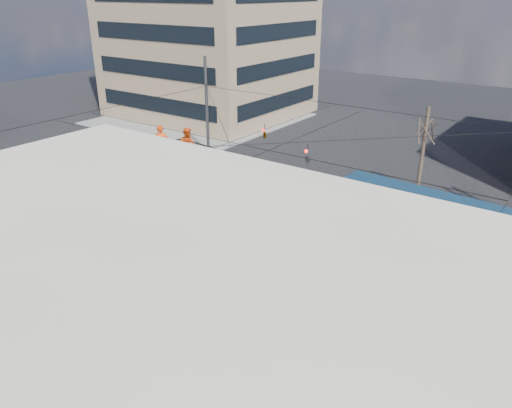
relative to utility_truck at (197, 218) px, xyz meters
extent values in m
plane|color=black|center=(1.46, 0.99, -2.10)|extent=(120.00, 120.00, 0.00)
cube|color=slate|center=(-19.54, 21.99, -2.04)|extent=(18.00, 18.00, 0.12)
cube|color=black|center=(-20.54, 16.99, 0.23)|extent=(15.30, 0.12, 1.50)
cube|color=black|center=(-11.54, 24.99, 0.23)|extent=(0.12, 13.60, 1.50)
cube|color=black|center=(-20.54, 16.99, 3.56)|extent=(15.30, 0.12, 1.50)
cube|color=black|center=(-11.54, 24.99, 3.56)|extent=(0.12, 13.60, 1.50)
cube|color=black|center=(-20.54, 16.99, 6.90)|extent=(15.30, 0.12, 1.50)
cube|color=black|center=(-11.54, 24.99, 6.90)|extent=(0.12, 13.60, 1.50)
cylinder|color=#2D2D30|center=(-10.54, 12.99, 1.90)|extent=(0.24, 0.24, 8.00)
cylinder|color=black|center=(1.46, 12.99, 3.60)|extent=(24.00, 0.03, 0.03)
cylinder|color=black|center=(-10.54, 0.99, 3.60)|extent=(0.03, 24.00, 0.03)
cylinder|color=black|center=(13.46, 0.99, 3.60)|extent=(0.03, 24.00, 0.03)
cylinder|color=black|center=(1.46, 0.99, 3.80)|extent=(24.02, 24.02, 0.03)
cylinder|color=black|center=(1.46, 0.99, 3.80)|extent=(24.02, 24.02, 0.03)
cylinder|color=black|center=(1.46, -0.21, 3.50)|extent=(24.00, 0.03, 0.03)
cylinder|color=black|center=(1.46, 2.19, 3.50)|extent=(24.00, 0.03, 0.03)
cylinder|color=black|center=(0.26, 0.99, 3.40)|extent=(0.03, 24.00, 0.03)
cylinder|color=black|center=(2.66, 0.99, 3.40)|extent=(0.03, 24.00, 0.03)
imported|color=black|center=(3.96, 3.99, 3.00)|extent=(0.16, 0.20, 1.00)
imported|color=black|center=(-0.04, 5.99, 3.25)|extent=(0.26, 1.24, 0.50)
cylinder|color=#382B21|center=(6.46, 14.49, 0.90)|extent=(0.24, 0.24, 6.00)
cube|color=black|center=(-0.18, 0.01, -1.55)|extent=(7.21, 2.99, 0.30)
cube|color=silver|center=(2.40, -0.28, -0.55)|extent=(2.06, 2.59, 2.20)
cube|color=black|center=(2.40, -0.28, 0.25)|extent=(1.85, 2.47, 0.80)
cube|color=silver|center=(-1.08, 0.12, -0.65)|extent=(4.46, 2.96, 1.80)
cylinder|color=black|center=(2.07, -1.40, -1.65)|extent=(0.93, 0.45, 0.90)
cylinder|color=black|center=(2.33, 0.88, -1.65)|extent=(0.93, 0.45, 0.90)
cylinder|color=black|center=(-0.51, -1.11, -1.65)|extent=(0.93, 0.45, 0.90)
cylinder|color=black|center=(-0.25, 1.18, -1.65)|extent=(0.93, 0.45, 0.90)
cylinder|color=black|center=(-2.70, -0.85, -1.65)|extent=(0.93, 0.45, 0.90)
cylinder|color=black|center=(-2.44, 1.43, -1.65)|extent=(0.93, 0.45, 0.90)
cube|color=black|center=(-0.78, 0.08, 0.90)|extent=(0.50, 0.50, 3.21)
cube|color=#42492C|center=(-0.78, 0.08, 2.51)|extent=(2.82, 2.38, 0.12)
cube|color=yellow|center=(-0.78, 0.08, 2.39)|extent=(2.82, 2.38, 0.12)
imported|color=#D53F0D|center=(-1.97, -0.18, 3.53)|extent=(0.83, 0.80, 1.92)
imported|color=#D53F0D|center=(-1.01, 0.65, 3.46)|extent=(0.91, 0.74, 1.77)
cube|color=orange|center=(10.15, 6.70, -1.15)|extent=(11.29, 3.49, 1.30)
cube|color=black|center=(10.15, 6.70, 0.05)|extent=(11.28, 3.43, 1.10)
cube|color=#0E283E|center=(10.15, 6.70, 0.85)|extent=(11.29, 3.49, 0.50)
cube|color=orange|center=(4.71, 7.14, -0.50)|extent=(0.45, 2.48, 2.80)
cube|color=black|center=(4.66, 7.15, -1.65)|extent=(0.36, 2.60, 0.30)
cube|color=gold|center=(4.81, 7.13, 0.75)|extent=(0.23, 1.60, 0.35)
cylinder|color=black|center=(6.17, 5.84, -1.60)|extent=(1.02, 0.38, 1.00)
cylinder|color=black|center=(6.36, 8.19, -1.60)|extent=(1.02, 0.38, 1.00)
cylinder|color=black|center=(13.37, 5.26, -1.60)|extent=(1.02, 0.38, 1.00)
cone|color=#FB1E0A|center=(-3.51, -2.06, -1.76)|extent=(0.36, 0.36, 0.69)
imported|color=orange|center=(-5.44, -1.98, -1.30)|extent=(0.45, 0.97, 1.61)
imported|color=red|center=(6.85, 1.33, -1.18)|extent=(0.84, 1.27, 1.84)
imported|color=#54565C|center=(-14.41, -1.51, -1.36)|extent=(1.89, 4.40, 1.48)
camera|label=1|loc=(15.76, -16.74, 10.59)|focal=35.00mm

